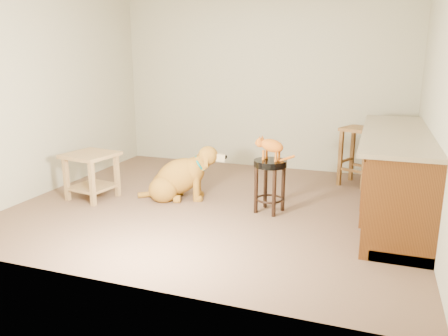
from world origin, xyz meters
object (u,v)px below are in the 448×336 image
at_px(wood_stool, 358,155).
at_px(golden_retriever, 179,178).
at_px(tabby_kitten, 270,146).
at_px(side_table, 91,169).
at_px(padded_stool, 270,175).

height_order(wood_stool, golden_retriever, wood_stool).
bearing_deg(golden_retriever, wood_stool, 15.90).
bearing_deg(tabby_kitten, side_table, -159.84).
distance_m(side_table, golden_retriever, 1.08).
distance_m(wood_stool, tabby_kitten, 1.72).
height_order(padded_stool, golden_retriever, golden_retriever).
relative_size(side_table, golden_retriever, 0.58).
relative_size(padded_stool, tabby_kitten, 1.29).
height_order(padded_stool, wood_stool, wood_stool).
distance_m(wood_stool, side_table, 3.48).
distance_m(padded_stool, tabby_kitten, 0.33).
bearing_deg(padded_stool, side_table, -173.58).
distance_m(padded_stool, golden_retriever, 1.17).
bearing_deg(wood_stool, padded_stool, -121.26).
relative_size(padded_stool, wood_stool, 0.76).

